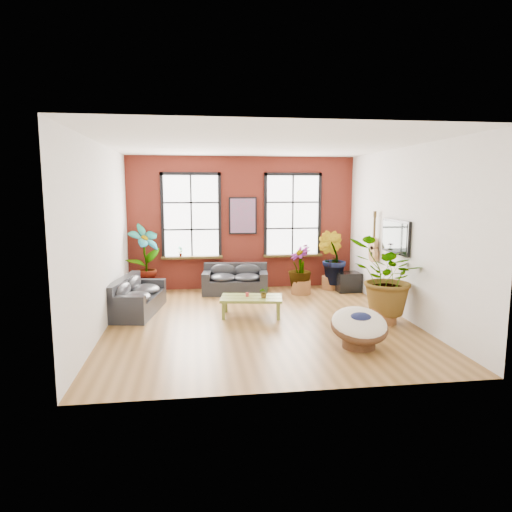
{
  "coord_description": "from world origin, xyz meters",
  "views": [
    {
      "loc": [
        -1.29,
        -8.82,
        2.65
      ],
      "look_at": [
        0.0,
        0.6,
        1.25
      ],
      "focal_mm": 32.0,
      "sensor_mm": 36.0,
      "label": 1
    }
  ],
  "objects": [
    {
      "name": "papasan_chair",
      "position": [
        1.43,
        -1.73,
        0.37
      ],
      "size": [
        1.0,
        1.01,
        0.72
      ],
      "rotation": [
        0.0,
        0.0,
        -0.04
      ],
      "color": "#4D2F1B",
      "rests_on": "ground"
    },
    {
      "name": "pot_right_wall",
      "position": [
        2.43,
        -0.41,
        0.2
      ],
      "size": [
        0.7,
        0.7,
        0.39
      ],
      "rotation": [
        0.0,
        0.0,
        -0.41
      ],
      "color": "brown",
      "rests_on": "ground"
    },
    {
      "name": "poster",
      "position": [
        0.0,
        3.18,
        1.95
      ],
      "size": [
        0.74,
        0.06,
        0.98
      ],
      "color": "black",
      "rests_on": "room"
    },
    {
      "name": "media_box",
      "position": [
        2.66,
        2.4,
        0.25
      ],
      "size": [
        0.63,
        0.53,
        0.5
      ],
      "rotation": [
        0.0,
        0.0,
        0.05
      ],
      "color": "black",
      "rests_on": "ground"
    },
    {
      "name": "floor_plant_right_wall",
      "position": [
        2.46,
        -0.44,
        0.93
      ],
      "size": [
        1.78,
        1.7,
        1.54
      ],
      "primitive_type": "imported",
      "rotation": [
        0.0,
        0.0,
        3.61
      ],
      "color": "#345516",
      "rests_on": "ground"
    },
    {
      "name": "coffee_table",
      "position": [
        -0.12,
        0.43,
        0.36
      ],
      "size": [
        1.37,
        0.92,
        0.49
      ],
      "rotation": [
        0.0,
        0.0,
        -0.16
      ],
      "color": "olive",
      "rests_on": "ground"
    },
    {
      "name": "table_plant",
      "position": [
        0.13,
        0.32,
        0.53
      ],
      "size": [
        0.25,
        0.23,
        0.24
      ],
      "primitive_type": "imported",
      "rotation": [
        0.0,
        0.0,
        0.23
      ],
      "color": "#345516",
      "rests_on": "coffee_table"
    },
    {
      "name": "pot_back_right",
      "position": [
        2.31,
        2.73,
        0.17
      ],
      "size": [
        0.51,
        0.51,
        0.35
      ],
      "rotation": [
        0.0,
        0.0,
        -0.06
      ],
      "color": "brown",
      "rests_on": "ground"
    },
    {
      "name": "floor_plant_back_right",
      "position": [
        2.31,
        2.7,
        0.85
      ],
      "size": [
        0.97,
        0.99,
        1.4
      ],
      "primitive_type": "imported",
      "rotation": [
        0.0,
        0.0,
        2.3
      ],
      "color": "#345516",
      "rests_on": "ground"
    },
    {
      "name": "pot_mid",
      "position": [
        1.38,
        2.28,
        0.18
      ],
      "size": [
        0.59,
        0.59,
        0.36
      ],
      "rotation": [
        0.0,
        0.0,
        -0.24
      ],
      "color": "brown",
      "rests_on": "ground"
    },
    {
      "name": "sofa_left",
      "position": [
        -2.57,
        1.03,
        0.34
      ],
      "size": [
        1.11,
        2.01,
        0.75
      ],
      "rotation": [
        0.0,
        0.0,
        1.4
      ],
      "color": "black",
      "rests_on": "ground"
    },
    {
      "name": "floor_plant_mid",
      "position": [
        1.35,
        2.31,
        0.68
      ],
      "size": [
        0.78,
        0.78,
        1.07
      ],
      "primitive_type": "imported",
      "rotation": [
        0.0,
        0.0,
        5.08
      ],
      "color": "#345516",
      "rests_on": "ground"
    },
    {
      "name": "room",
      "position": [
        0.0,
        0.15,
        1.75
      ],
      "size": [
        6.04,
        6.54,
        3.54
      ],
      "color": "brown",
      "rests_on": "ground"
    },
    {
      "name": "pot_back_left",
      "position": [
        -2.49,
        2.81,
        0.17
      ],
      "size": [
        0.54,
        0.54,
        0.35
      ],
      "rotation": [
        0.0,
        0.0,
        0.14
      ],
      "color": "brown",
      "rests_on": "ground"
    },
    {
      "name": "sofa_back",
      "position": [
        -0.26,
        2.59,
        0.34
      ],
      "size": [
        1.72,
        1.0,
        0.75
      ],
      "rotation": [
        0.0,
        0.0,
        -0.13
      ],
      "color": "black",
      "rests_on": "ground"
    },
    {
      "name": "floor_plant_back_left",
      "position": [
        -2.52,
        2.78,
        0.97
      ],
      "size": [
        1.04,
        1.02,
        1.65
      ],
      "primitive_type": "imported",
      "rotation": [
        0.0,
        0.0,
        0.73
      ],
      "color": "#345516",
      "rests_on": "ground"
    },
    {
      "name": "sill_plant_right",
      "position": [
        1.7,
        3.13,
        1.04
      ],
      "size": [
        0.19,
        0.19,
        0.27
      ],
      "primitive_type": "imported",
      "rotation": [
        0.0,
        0.0,
        3.49
      ],
      "color": "#345516",
      "rests_on": "room"
    },
    {
      "name": "tv_wall_unit",
      "position": [
        2.93,
        0.6,
        1.54
      ],
      "size": [
        0.13,
        1.86,
        1.2
      ],
      "color": "black",
      "rests_on": "room"
    },
    {
      "name": "sill_plant_left",
      "position": [
        -1.65,
        3.13,
        1.04
      ],
      "size": [
        0.17,
        0.17,
        0.27
      ],
      "primitive_type": "imported",
      "rotation": [
        0.0,
        0.0,
        0.79
      ],
      "color": "#345516",
      "rests_on": "room"
    }
  ]
}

